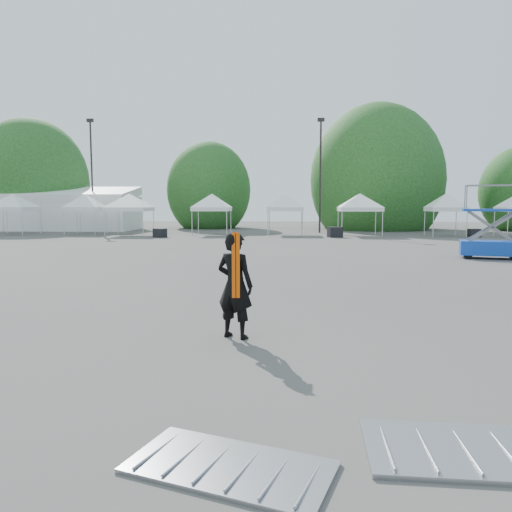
{
  "coord_description": "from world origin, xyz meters",
  "views": [
    {
      "loc": [
        0.39,
        -11.73,
        2.52
      ],
      "look_at": [
        -0.4,
        -0.12,
        1.3
      ],
      "focal_mm": 35.0,
      "sensor_mm": 36.0,
      "label": 1
    }
  ],
  "objects": [
    {
      "name": "crate_mid",
      "position": [
        3.81,
        26.06,
        0.39
      ],
      "size": [
        1.18,
        1.02,
        0.79
      ],
      "primitive_type": "cube",
      "rotation": [
        0.0,
        0.0,
        0.26
      ],
      "color": "black",
      "rests_on": "ground"
    },
    {
      "name": "marquee",
      "position": [
        -22.0,
        35.0,
        1.97
      ],
      "size": [
        15.0,
        6.25,
        4.23
      ],
      "color": "white",
      "rests_on": "ground"
    },
    {
      "name": "tent_f",
      "position": [
        5.92,
        28.31,
        3.06
      ],
      "size": [
        4.61,
        4.61,
        3.88
      ],
      "color": "silver",
      "rests_on": "ground"
    },
    {
      "name": "man",
      "position": [
        -0.63,
        -2.57,
        1.01
      ],
      "size": [
        0.86,
        0.74,
        2.01
      ],
      "rotation": [
        0.0,
        0.0,
        2.72
      ],
      "color": "black",
      "rests_on": "ground"
    },
    {
      "name": "scissor_lift",
      "position": [
        9.65,
        11.85,
        1.7
      ],
      "size": [
        2.86,
        1.94,
        3.37
      ],
      "rotation": [
        0.0,
        0.0,
        -0.26
      ],
      "color": "#0D46B0",
      "rests_on": "ground"
    },
    {
      "name": "tent_a",
      "position": [
        -22.37,
        28.13,
        3.06
      ],
      "size": [
        4.46,
        4.46,
        3.88
      ],
      "color": "silver",
      "rests_on": "ground"
    },
    {
      "name": "tree_mid_e",
      "position": [
        9.0,
        39.0,
        4.84
      ],
      "size": [
        5.12,
        5.12,
        7.79
      ],
      "color": "#382314",
      "rests_on": "ground"
    },
    {
      "name": "crate_west",
      "position": [
        -9.32,
        25.07,
        0.34
      ],
      "size": [
        1.07,
        0.97,
        0.67
      ],
      "primitive_type": "cube",
      "rotation": [
        0.0,
        0.0,
        -0.43
      ],
      "color": "black",
      "rests_on": "ground"
    },
    {
      "name": "light_pole_west",
      "position": [
        -18.0,
        34.0,
        5.77
      ],
      "size": [
        0.6,
        0.25,
        10.3
      ],
      "color": "black",
      "rests_on": "ground"
    },
    {
      "name": "barrier_left",
      "position": [
        -0.17,
        -7.24,
        0.03
      ],
      "size": [
        2.14,
        1.54,
        0.06
      ],
      "rotation": [
        0.0,
        0.0,
        -0.33
      ],
      "color": "#919398",
      "rests_on": "ground"
    },
    {
      "name": "tree_far_w",
      "position": [
        -26.0,
        38.0,
        4.54
      ],
      "size": [
        4.8,
        4.8,
        7.3
      ],
      "color": "#382314",
      "rests_on": "ground"
    },
    {
      "name": "light_pole_east",
      "position": [
        3.0,
        32.0,
        5.52
      ],
      "size": [
        0.6,
        0.25,
        9.8
      ],
      "color": "black",
      "rests_on": "ground"
    },
    {
      "name": "tent_g",
      "position": [
        12.48,
        28.06,
        3.06
      ],
      "size": [
        3.78,
        3.78,
        3.88
      ],
      "color": "silver",
      "rests_on": "ground"
    },
    {
      "name": "barrier_mid",
      "position": [
        2.37,
        -6.78,
        0.04
      ],
      "size": [
        2.43,
        1.28,
        0.08
      ],
      "rotation": [
        0.0,
        0.0,
        -0.04
      ],
      "color": "#919398",
      "rests_on": "ground"
    },
    {
      "name": "tree_mid_w",
      "position": [
        -8.0,
        40.0,
        3.93
      ],
      "size": [
        4.16,
        4.16,
        6.33
      ],
      "color": "#382314",
      "rests_on": "ground"
    },
    {
      "name": "ground",
      "position": [
        0.0,
        0.0,
        0.0
      ],
      "size": [
        120.0,
        120.0,
        0.0
      ],
      "primitive_type": "plane",
      "color": "#474442",
      "rests_on": "ground"
    },
    {
      "name": "tent_e",
      "position": [
        0.03,
        28.96,
        3.06
      ],
      "size": [
        4.13,
        4.13,
        3.88
      ],
      "color": "silver",
      "rests_on": "ground"
    },
    {
      "name": "crate_east",
      "position": [
        14.33,
        26.93,
        0.31
      ],
      "size": [
        0.86,
        0.7,
        0.63
      ],
      "primitive_type": "cube",
      "rotation": [
        0.0,
        0.0,
        0.09
      ],
      "color": "black",
      "rests_on": "ground"
    },
    {
      "name": "tent_d",
      "position": [
        -5.9,
        28.47,
        3.06
      ],
      "size": [
        4.18,
        4.18,
        3.88
      ],
      "color": "silver",
      "rests_on": "ground"
    },
    {
      "name": "tent_b",
      "position": [
        -16.61,
        28.86,
        3.06
      ],
      "size": [
        3.9,
        3.9,
        3.88
      ],
      "color": "silver",
      "rests_on": "ground"
    },
    {
      "name": "tent_c",
      "position": [
        -12.41,
        27.55,
        3.06
      ],
      "size": [
        4.58,
        4.58,
        3.88
      ],
      "color": "silver",
      "rests_on": "ground"
    }
  ]
}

